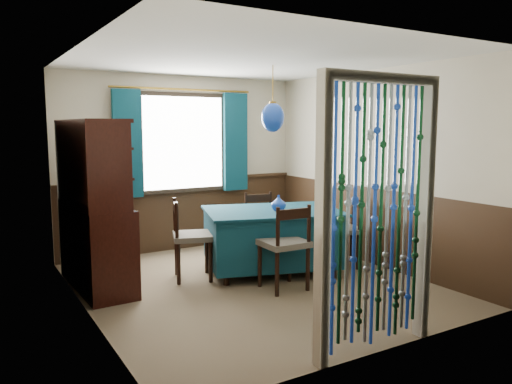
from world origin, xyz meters
TOP-DOWN VIEW (x-y plane):
  - floor at (0.00, 0.00)m, footprint 4.00×4.00m
  - ceiling at (0.00, 0.00)m, footprint 4.00×4.00m
  - wall_back at (0.00, 2.00)m, footprint 3.60×0.00m
  - wall_front at (0.00, -2.00)m, footprint 3.60×0.00m
  - wall_left at (-1.80, 0.00)m, footprint 0.00×4.00m
  - wall_right at (1.80, 0.00)m, footprint 0.00×4.00m
  - wainscot_back at (0.00, 1.99)m, footprint 3.60×0.00m
  - wainscot_front at (0.00, -1.99)m, footprint 3.60×0.00m
  - wainscot_left at (-1.79, 0.00)m, footprint 0.00×4.00m
  - wainscot_right at (1.79, 0.00)m, footprint 0.00×4.00m
  - window at (0.00, 1.95)m, footprint 1.32×0.12m
  - doorway at (0.00, -1.94)m, footprint 1.16×0.12m
  - dining_table at (0.47, 0.31)m, footprint 1.87×1.54m
  - chair_near at (0.22, -0.34)m, footprint 0.48×0.46m
  - chair_far at (0.70, 0.93)m, footprint 0.51×0.50m
  - chair_left at (-0.51, 0.56)m, footprint 0.57×0.58m
  - chair_right at (1.41, 0.06)m, footprint 0.57×0.58m
  - sideboard at (-1.53, 0.82)m, footprint 0.55×1.44m
  - pendant_lamp at (0.47, 0.31)m, footprint 0.28×0.28m
  - vase_table at (0.50, 0.21)m, footprint 0.19×0.19m
  - bowl_shelf at (-1.47, 0.55)m, footprint 0.26×0.26m
  - vase_sideboard at (-1.47, 1.11)m, footprint 0.21×0.21m

SIDE VIEW (x-z plane):
  - floor at x=0.00m, z-range 0.00..0.00m
  - dining_table at x=0.47m, z-range 0.06..0.83m
  - chair_right at x=1.41m, z-range 0.03..0.91m
  - chair_far at x=0.70m, z-range 0.03..0.92m
  - chair_left at x=-0.51m, z-range 0.03..0.97m
  - wainscot_back at x=0.00m, z-range -1.30..2.30m
  - wainscot_front at x=0.00m, z-range -1.30..2.30m
  - wainscot_left at x=-1.79m, z-range -1.50..2.50m
  - wainscot_right at x=1.79m, z-range -1.50..2.50m
  - chair_near at x=0.22m, z-range 0.03..0.98m
  - sideboard at x=-1.53m, z-range -0.29..1.56m
  - vase_table at x=0.50m, z-range 0.77..0.95m
  - vase_sideboard at x=-1.47m, z-range 0.93..1.13m
  - doorway at x=0.00m, z-range -0.04..2.14m
  - wall_back at x=0.00m, z-range -0.55..3.05m
  - wall_front at x=0.00m, z-range -0.55..3.05m
  - wall_left at x=-1.80m, z-range -0.75..3.25m
  - wall_right at x=1.80m, z-range -0.75..3.25m
  - bowl_shelf at x=-1.47m, z-range 1.27..1.32m
  - window at x=0.00m, z-range 0.84..2.26m
  - pendant_lamp at x=0.47m, z-range 1.50..2.28m
  - ceiling at x=0.00m, z-range 2.50..2.50m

